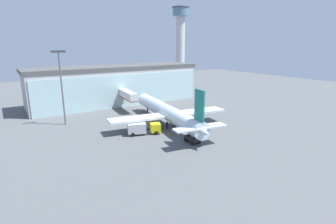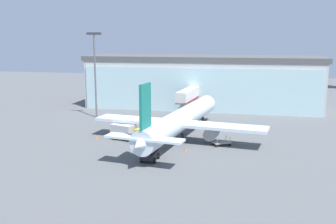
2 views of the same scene
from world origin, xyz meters
name	(u,v)px [view 1 (image 1 of 2)]	position (x,y,z in m)	size (l,w,h in m)	color
ground	(182,134)	(0.00, 0.00, 0.00)	(240.00, 240.00, 0.00)	#545659
terminal_building	(116,84)	(0.00, 39.38, 6.38)	(57.58, 15.73, 12.76)	#ACACAC
jet_bridge	(126,95)	(-1.26, 28.24, 4.69)	(3.69, 14.76, 6.07)	silver
control_tower	(180,38)	(52.87, 76.73, 23.15)	(8.98, 8.98, 39.30)	silver
apron_light_mast	(61,82)	(-20.82, 21.61, 10.88)	(3.20, 0.40, 18.28)	#59595E
airplane	(168,113)	(0.59, 7.09, 3.35)	(29.95, 37.49, 11.31)	silver
catering_truck	(143,128)	(-7.69, 4.44, 1.47)	(7.62, 4.46, 2.65)	yellow
baggage_cart	(197,121)	(7.90, 4.68, 0.50)	(3.22, 2.79, 1.50)	#9E998C
pushback_tug	(193,138)	(-1.39, -5.61, 0.97)	(2.22, 3.24, 2.30)	black
safety_cone_nose	(190,130)	(2.63, 0.69, 0.28)	(0.36, 0.36, 0.55)	orange
safety_cone_wingtip	(120,139)	(-13.52, 3.93, 0.28)	(0.36, 0.36, 0.55)	orange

